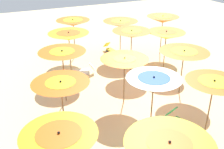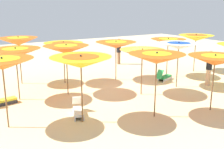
% 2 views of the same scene
% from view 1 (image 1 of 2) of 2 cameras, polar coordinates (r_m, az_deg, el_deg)
% --- Properties ---
extents(ground, '(41.49, 41.49, 0.04)m').
position_cam_1_polar(ground, '(12.63, 4.41, -5.16)').
color(ground, beige).
extents(beach_umbrella_0, '(2.03, 2.03, 2.48)m').
position_cam_1_polar(beach_umbrella_0, '(16.59, -8.31, 10.87)').
color(beach_umbrella_0, brown).
rests_on(beach_umbrella_0, ground).
extents(beach_umbrella_1, '(2.13, 2.13, 2.47)m').
position_cam_1_polar(beach_umbrella_1, '(14.16, -9.23, 8.06)').
color(beach_umbrella_1, brown).
rests_on(beach_umbrella_1, ground).
extents(beach_umbrella_2, '(2.04, 2.04, 2.49)m').
position_cam_1_polar(beach_umbrella_2, '(11.61, -10.56, 4.05)').
color(beach_umbrella_2, brown).
rests_on(beach_umbrella_2, ground).
extents(beach_umbrella_3, '(2.04, 2.04, 2.29)m').
position_cam_1_polar(beach_umbrella_3, '(9.48, -10.84, -2.59)').
color(beach_umbrella_3, brown).
rests_on(beach_umbrella_3, ground).
extents(beach_umbrella_4, '(1.96, 1.96, 2.40)m').
position_cam_1_polar(beach_umbrella_4, '(6.94, -11.17, -13.35)').
color(beach_umbrella_4, brown).
rests_on(beach_umbrella_4, ground).
extents(beach_umbrella_5, '(2.13, 2.13, 2.37)m').
position_cam_1_polar(beach_umbrella_5, '(16.64, 1.82, 10.77)').
color(beach_umbrella_5, brown).
rests_on(beach_umbrella_5, ground).
extents(beach_umbrella_6, '(2.10, 2.10, 2.39)m').
position_cam_1_polar(beach_umbrella_6, '(14.63, 4.21, 8.62)').
color(beach_umbrella_6, brown).
rests_on(beach_umbrella_6, ground).
extents(beach_umbrella_7, '(2.08, 2.08, 2.22)m').
position_cam_1_polar(beach_umbrella_7, '(11.42, 2.68, 2.58)').
color(beach_umbrella_7, brown).
rests_on(beach_umbrella_7, ground).
extents(beach_umbrella_8, '(1.98, 1.98, 2.36)m').
position_cam_1_polar(beach_umbrella_8, '(9.56, 8.89, -1.50)').
color(beach_umbrella_8, brown).
rests_on(beach_umbrella_8, ground).
extents(beach_umbrella_9, '(2.26, 2.26, 2.23)m').
position_cam_1_polar(beach_umbrella_9, '(6.95, 12.08, -15.02)').
color(beach_umbrella_9, brown).
rests_on(beach_umbrella_9, ground).
extents(beach_umbrella_10, '(1.99, 1.99, 2.55)m').
position_cam_1_polar(beach_umbrella_10, '(17.27, 10.77, 11.47)').
color(beach_umbrella_10, brown).
rests_on(beach_umbrella_10, ground).
extents(beach_umbrella_11, '(2.07, 2.07, 2.27)m').
position_cam_1_polar(beach_umbrella_11, '(15.13, 11.49, 8.23)').
color(beach_umbrella_11, brown).
rests_on(beach_umbrella_11, ground).
extents(beach_umbrella_12, '(2.25, 2.25, 2.23)m').
position_cam_1_polar(beach_umbrella_12, '(12.58, 15.08, 4.12)').
color(beach_umbrella_12, brown).
rests_on(beach_umbrella_12, ground).
extents(beach_umbrella_13, '(2.00, 2.00, 2.31)m').
position_cam_1_polar(beach_umbrella_13, '(9.97, 20.89, -2.10)').
color(beach_umbrella_13, brown).
rests_on(beach_umbrella_13, ground).
extents(lounger_1, '(1.34, 0.74, 0.69)m').
position_cam_1_polar(lounger_1, '(11.02, 14.69, -9.81)').
color(lounger_1, silver).
rests_on(lounger_1, ground).
extents(lounger_2, '(0.73, 1.27, 0.63)m').
position_cam_1_polar(lounger_2, '(14.95, -6.22, 0.95)').
color(lounger_2, silver).
rests_on(lounger_2, ground).
extents(lounger_3, '(1.34, 0.54, 0.60)m').
position_cam_1_polar(lounger_3, '(17.79, -0.20, 5.30)').
color(lounger_3, '#333338').
rests_on(lounger_3, ground).
extents(beachgoer_1, '(0.30, 0.30, 1.87)m').
position_cam_1_polar(beachgoer_1, '(8.77, 10.19, -13.50)').
color(beachgoer_1, '#D8A87F').
rests_on(beachgoer_1, ground).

